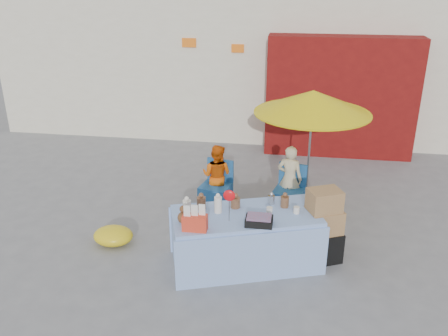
% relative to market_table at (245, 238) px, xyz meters
% --- Properties ---
extents(ground, '(80.00, 80.00, 0.00)m').
position_rel_market_table_xyz_m(ground, '(-0.65, 0.45, -0.40)').
color(ground, slate).
rests_on(ground, ground).
extents(backdrop, '(14.00, 8.00, 7.80)m').
position_rel_market_table_xyz_m(backdrop, '(-0.13, 7.97, 2.70)').
color(backdrop, silver).
rests_on(backdrop, ground).
extents(market_table, '(2.25, 1.57, 1.24)m').
position_rel_market_table_xyz_m(market_table, '(0.00, 0.00, 0.00)').
color(market_table, '#91ABE9').
rests_on(market_table, ground).
extents(chair_left, '(0.58, 0.57, 0.85)m').
position_rel_market_table_xyz_m(chair_left, '(-0.68, 1.59, -0.15)').
color(chair_left, '#205693').
rests_on(chair_left, ground).
extents(chair_right, '(0.58, 0.57, 0.85)m').
position_rel_market_table_xyz_m(chair_right, '(0.57, 1.59, -0.15)').
color(chair_right, '#205693').
rests_on(chair_right, ground).
extents(vendor_orange, '(0.63, 0.54, 1.13)m').
position_rel_market_table_xyz_m(vendor_orange, '(-0.69, 1.72, 0.16)').
color(vendor_orange, '#E35A0B').
rests_on(vendor_orange, ground).
extents(vendor_beige, '(0.48, 0.37, 1.18)m').
position_rel_market_table_xyz_m(vendor_beige, '(0.56, 1.72, 0.18)').
color(vendor_beige, beige).
rests_on(vendor_beige, ground).
extents(umbrella, '(1.90, 1.90, 2.09)m').
position_rel_market_table_xyz_m(umbrella, '(0.86, 1.87, 1.49)').
color(umbrella, gray).
rests_on(umbrella, ground).
extents(box_stack, '(0.62, 0.58, 1.10)m').
position_rel_market_table_xyz_m(box_stack, '(1.07, 0.26, 0.10)').
color(box_stack, black).
rests_on(box_stack, ground).
extents(tarp_bundle, '(0.75, 0.68, 0.27)m').
position_rel_market_table_xyz_m(tarp_bundle, '(-2.03, 0.21, -0.27)').
color(tarp_bundle, yellow).
rests_on(tarp_bundle, ground).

